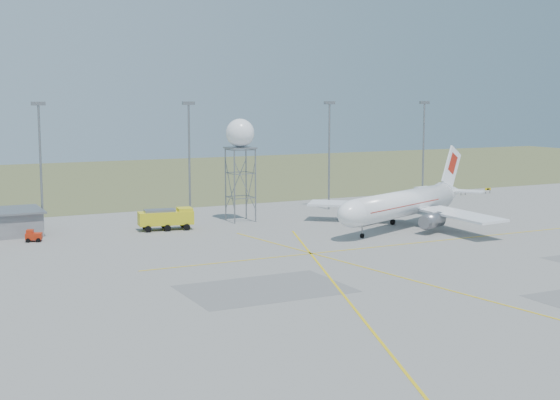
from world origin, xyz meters
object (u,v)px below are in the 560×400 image
radar_tower (240,164)px  fire_truck (167,220)px  baggage_tug (33,237)px  airliner_main (404,204)px

radar_tower → fire_truck: (-14.18, -2.93, -8.21)m
fire_truck → baggage_tug: 21.07m
airliner_main → baggage_tug: bearing=-38.3°
fire_truck → baggage_tug: fire_truck is taller
fire_truck → airliner_main: bearing=-15.4°
baggage_tug → fire_truck: bearing=21.1°
fire_truck → baggage_tug: size_ratio=3.41×
airliner_main → fire_truck: airliner_main is taller
radar_tower → baggage_tug: size_ratio=6.64×
baggage_tug → airliner_main: bearing=3.9°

